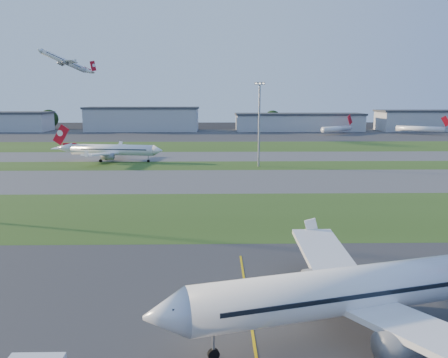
{
  "coord_description": "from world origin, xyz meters",
  "views": [
    {
      "loc": [
        1.71,
        -26.32,
        21.33
      ],
      "look_at": [
        3.13,
        49.92,
        7.0
      ],
      "focal_mm": 35.0,
      "sensor_mm": 36.0,
      "label": 1
    }
  ],
  "objects_px": {
    "airliner_taxiing": "(112,150)",
    "light_mast_centre": "(259,119)",
    "mini_jet_near": "(337,129)",
    "airliner_parked": "(370,289)",
    "mini_jet_far": "(420,129)"
  },
  "relations": [
    {
      "from": "airliner_taxiing",
      "to": "light_mast_centre",
      "type": "relative_size",
      "value": 1.36
    },
    {
      "from": "airliner_taxiing",
      "to": "mini_jet_near",
      "type": "height_order",
      "value": "airliner_taxiing"
    },
    {
      "from": "airliner_taxiing",
      "to": "airliner_parked",
      "type": "bearing_deg",
      "value": 122.56
    },
    {
      "from": "airliner_taxiing",
      "to": "mini_jet_far",
      "type": "distance_m",
      "value": 186.29
    },
    {
      "from": "mini_jet_near",
      "to": "light_mast_centre",
      "type": "xyz_separation_m",
      "value": [
        -57.19,
        -119.23,
        11.53
      ]
    },
    {
      "from": "airliner_parked",
      "to": "light_mast_centre",
      "type": "bearing_deg",
      "value": 75.46
    },
    {
      "from": "mini_jet_far",
      "to": "mini_jet_near",
      "type": "bearing_deg",
      "value": -153.55
    },
    {
      "from": "airliner_parked",
      "to": "airliner_taxiing",
      "type": "relative_size",
      "value": 1.13
    },
    {
      "from": "airliner_parked",
      "to": "light_mast_centre",
      "type": "relative_size",
      "value": 1.53
    },
    {
      "from": "mini_jet_far",
      "to": "airliner_taxiing",
      "type": "bearing_deg",
      "value": -116.73
    },
    {
      "from": "mini_jet_far",
      "to": "light_mast_centre",
      "type": "height_order",
      "value": "light_mast_centre"
    },
    {
      "from": "airliner_parked",
      "to": "mini_jet_near",
      "type": "xyz_separation_m",
      "value": [
        56.75,
        217.21,
        -1.15
      ]
    },
    {
      "from": "airliner_parked",
      "to": "light_mast_centre",
      "type": "distance_m",
      "value": 98.53
    },
    {
      "from": "airliner_parked",
      "to": "mini_jet_near",
      "type": "relative_size",
      "value": 1.71
    },
    {
      "from": "airliner_parked",
      "to": "light_mast_centre",
      "type": "height_order",
      "value": "light_mast_centre"
    }
  ]
}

